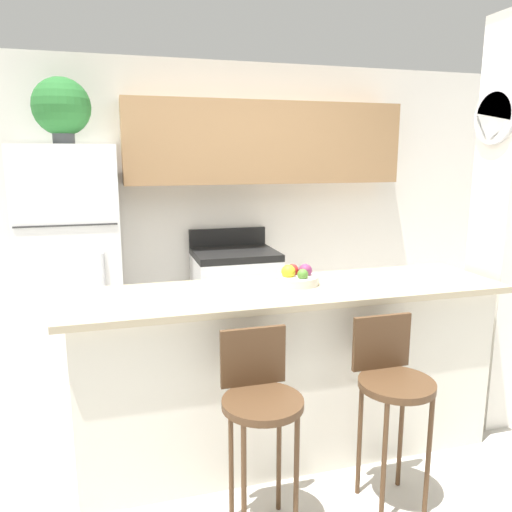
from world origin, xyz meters
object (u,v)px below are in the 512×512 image
object	(u,v)px
refrigerator	(73,261)
stove_range	(235,300)
potted_plant_on_fridge	(61,108)
trash_bin	(155,348)
bar_stool_right	(392,384)
fruit_bowl	(297,277)
bar_stool_left	(260,403)

from	to	relation	value
refrigerator	stove_range	bearing A→B (deg)	1.40
potted_plant_on_fridge	trash_bin	size ratio (longest dim) A/B	1.30
bar_stool_right	potted_plant_on_fridge	size ratio (longest dim) A/B	1.91
trash_bin	stove_range	bearing A→B (deg)	19.09
bar_stool_right	potted_plant_on_fridge	xyz separation A→B (m)	(-1.60, 2.16, 1.45)
refrigerator	fruit_bowl	world-z (taller)	refrigerator
refrigerator	stove_range	distance (m)	1.41
bar_stool_left	bar_stool_right	distance (m)	0.67
refrigerator	bar_stool_left	xyz separation A→B (m)	(0.92, -2.16, -0.28)
refrigerator	bar_stool_right	world-z (taller)	refrigerator
refrigerator	stove_range	size ratio (longest dim) A/B	1.69
refrigerator	fruit_bowl	size ratio (longest dim) A/B	7.53
stove_range	bar_stool_left	size ratio (longest dim) A/B	1.13
bar_stool_left	refrigerator	bearing A→B (deg)	113.20
stove_range	bar_stool_left	xyz separation A→B (m)	(-0.42, -2.19, 0.17)
trash_bin	bar_stool_right	bearing A→B (deg)	-62.59
refrigerator	bar_stool_right	xyz separation A→B (m)	(1.60, -2.16, -0.28)
refrigerator	potted_plant_on_fridge	distance (m)	1.18
bar_stool_left	fruit_bowl	world-z (taller)	fruit_bowl
potted_plant_on_fridge	fruit_bowl	xyz separation A→B (m)	(1.33, -1.54, -1.04)
bar_stool_left	fruit_bowl	xyz separation A→B (m)	(0.40, 0.62, 0.41)
fruit_bowl	bar_stool_left	bearing A→B (deg)	-123.21
bar_stool_left	fruit_bowl	bearing A→B (deg)	56.79
bar_stool_right	potted_plant_on_fridge	bearing A→B (deg)	126.55
bar_stool_right	bar_stool_left	bearing A→B (deg)	180.00
refrigerator	trash_bin	xyz separation A→B (m)	(0.60, -0.22, -0.72)
stove_range	bar_stool_left	bearing A→B (deg)	-100.79
stove_range	trash_bin	world-z (taller)	stove_range
stove_range	potted_plant_on_fridge	size ratio (longest dim) A/B	2.16
refrigerator	trash_bin	bearing A→B (deg)	-20.65
stove_range	fruit_bowl	xyz separation A→B (m)	(-0.01, -1.57, 0.58)
bar_stool_left	trash_bin	distance (m)	2.01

